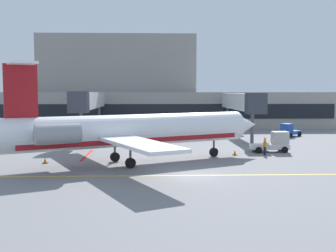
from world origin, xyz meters
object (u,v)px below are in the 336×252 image
(regional_jet, at_px, (128,131))
(fuel_tank, at_px, (224,126))
(belt_loader, at_px, (289,131))
(pushback_tractor, at_px, (274,143))
(baggage_tug, at_px, (109,132))
(marshaller, at_px, (265,146))

(regional_jet, xyz_separation_m, fuel_tank, (13.22, 24.86, -1.68))
(regional_jet, height_order, belt_loader, regional_jet)
(regional_jet, height_order, pushback_tractor, regional_jet)
(pushback_tractor, bearing_deg, baggage_tug, 143.36)
(regional_jet, height_order, baggage_tug, regional_jet)
(belt_loader, distance_m, marshaller, 19.41)
(baggage_tug, distance_m, pushback_tractor, 24.51)
(marshaller, bearing_deg, regional_jet, -160.55)
(belt_loader, relative_size, fuel_tank, 0.58)
(regional_jet, relative_size, marshaller, 14.65)
(regional_jet, relative_size, pushback_tractor, 6.49)
(regional_jet, height_order, marshaller, regional_jet)
(marshaller, bearing_deg, baggage_tug, 137.18)
(pushback_tractor, bearing_deg, marshaller, -127.48)
(regional_jet, bearing_deg, marshaller, 19.45)
(regional_jet, relative_size, fuel_tank, 4.43)
(baggage_tug, relative_size, pushback_tractor, 1.01)
(baggage_tug, xyz_separation_m, belt_loader, (26.49, 0.75, 0.01))
(fuel_tank, bearing_deg, baggage_tug, -169.61)
(regional_jet, relative_size, belt_loader, 7.66)
(belt_loader, bearing_deg, fuel_tank, 165.46)
(baggage_tug, distance_m, fuel_tank, 17.51)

